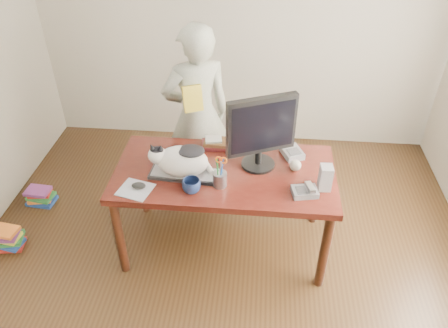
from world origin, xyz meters
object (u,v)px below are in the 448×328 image
monitor (261,130)px  phone (305,191)px  book_pile_a (7,239)px  keyboard (183,174)px  mouse (139,186)px  calculator (292,152)px  cat (180,160)px  desk (226,180)px  person (197,115)px  speaker (325,178)px  pen_cup (220,178)px  book_pile_b (40,196)px  coffee_mug (191,186)px  baseball (295,165)px  book_stack (215,143)px

monitor → phone: 0.52m
phone → book_pile_a: 2.42m
keyboard → mouse: 0.33m
keyboard → calculator: bearing=26.3°
cat → book_pile_a: 1.66m
desk → person: size_ratio=1.00×
cat → speaker: size_ratio=2.57×
desk → speaker: (0.70, -0.21, 0.24)m
pen_cup → book_pile_b: pen_cup is taller
keyboard → cat: 0.12m
speaker → book_pile_a: size_ratio=0.68×
speaker → pen_cup: bearing=-179.8°
speaker → coffee_mug: bearing=-175.0°
desk → book_pile_a: size_ratio=5.92×
calculator → pen_cup: bearing=-164.0°
coffee_mug → book_pile_a: (-1.55, 0.05, -0.71)m
monitor → speaker: 0.55m
cat → monitor: size_ratio=0.83×
desk → mouse: size_ratio=14.29×
monitor → phone: bearing=-65.0°
baseball → coffee_mug: bearing=-156.3°
cat → pen_cup: bearing=-13.2°
desk → calculator: size_ratio=7.38×
baseball → book_pile_b: baseball is taller
cat → person: 0.77m
cat → person: size_ratio=0.29×
phone → desk: bearing=142.1°
coffee_mug → phone: coffee_mug is taller
monitor → desk: bearing=156.3°
pen_cup → phone: pen_cup is taller
phone → book_stack: size_ratio=0.90×
coffee_mug → pen_cup: bearing=24.8°
phone → book_stack: (-0.67, 0.51, 0.01)m
mouse → book_pile_b: size_ratio=0.43×
cat → person: bearing=93.6°
coffee_mug → phone: 0.77m
keyboard → book_pile_b: 1.65m
keyboard → cat: (-0.02, -0.00, 0.12)m
desk → pen_cup: (-0.02, -0.25, 0.22)m
phone → baseball: bearing=91.0°
cat → baseball: bearing=13.5°
book_pile_b → pen_cup: bearing=-16.9°
monitor → coffee_mug: monitor is taller
pen_cup → phone: bearing=-3.8°
speaker → baseball: (-0.19, 0.19, -0.05)m
speaker → phone: bearing=-152.9°
cat → book_pile_a: size_ratio=1.75×
calculator → book_pile_a: calculator is taller
speaker → baseball: bearing=132.4°
cat → book_pile_b: 1.69m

